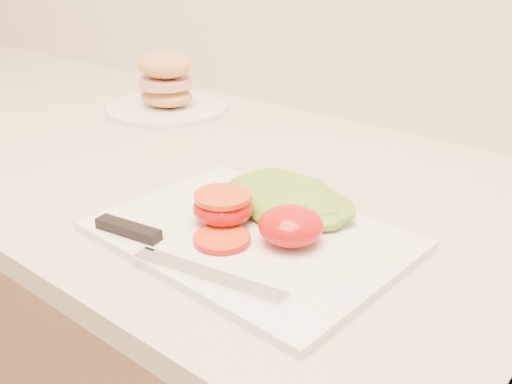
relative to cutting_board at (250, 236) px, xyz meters
The scene contains 8 objects.
cutting_board is the anchor object (origin of this frame).
tomato_half_dome 0.05m from the cutting_board, 12.26° to the left, with size 0.07×0.07×0.04m, color red.
tomato_half_cut 0.05m from the cutting_board, behind, with size 0.07×0.07×0.04m.
tomato_slice_0 0.04m from the cutting_board, 102.74° to the right, with size 0.06×0.06×0.01m, color #CF4C25.
lettuce_leaf_0 0.07m from the cutting_board, 98.68° to the left, with size 0.16×0.10×0.03m, color #8CB530.
lettuce_leaf_1 0.08m from the cutting_board, 66.81° to the left, with size 0.11×0.08×0.02m, color #8CB530.
knife 0.11m from the cutting_board, 118.81° to the right, with size 0.25×0.05×0.01m.
sandwich_plate 0.53m from the cutting_board, 147.63° to the left, with size 0.23×0.23×0.11m.
Camera 1 is at (0.24, 1.11, 1.24)m, focal length 40.00 mm.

